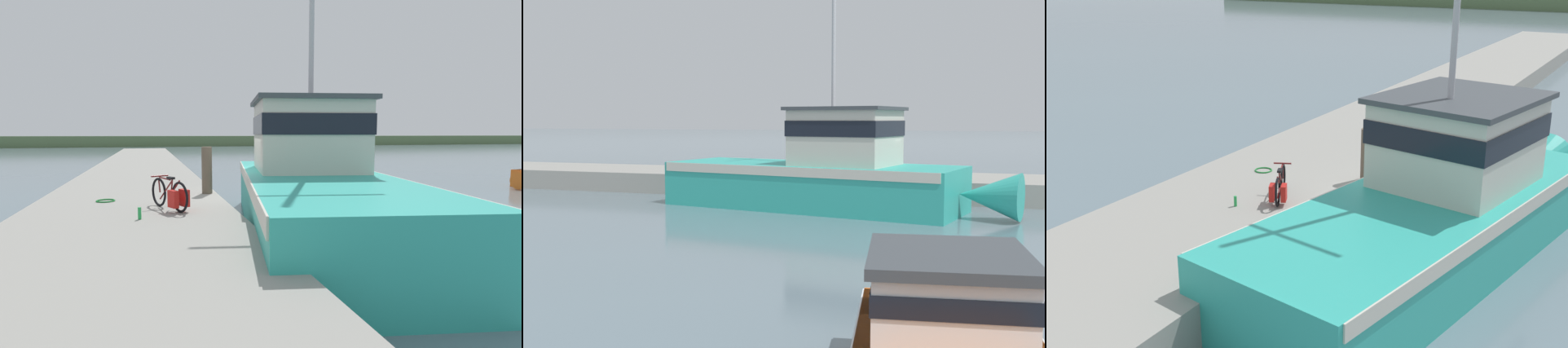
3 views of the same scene
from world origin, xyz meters
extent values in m
plane|color=slate|center=(0.00, 0.00, 0.00)|extent=(320.00, 320.00, 0.00)
cube|color=gray|center=(-3.36, 0.00, 0.43)|extent=(4.85, 80.00, 0.86)
cube|color=teal|center=(1.25, -1.85, 0.80)|extent=(5.41, 11.03, 1.60)
cone|color=teal|center=(2.41, 4.27, 0.80)|extent=(1.84, 2.15, 1.52)
cube|color=beige|center=(1.25, -1.85, 1.44)|extent=(5.44, 10.84, 0.32)
cube|color=beige|center=(1.50, -0.55, 2.55)|extent=(3.36, 3.70, 1.90)
cube|color=black|center=(1.50, -0.55, 2.88)|extent=(3.43, 3.77, 0.53)
cube|color=#3D4247|center=(1.50, -0.55, 3.56)|extent=(3.63, 3.99, 0.12)
cylinder|color=#B2B2B7|center=(1.41, -1.03, 6.83)|extent=(0.14, 0.14, 6.43)
cone|color=orange|center=(14.31, 3.73, 0.43)|extent=(1.00, 0.93, 0.81)
cube|color=silver|center=(16.59, 4.06, 1.25)|extent=(2.08, 1.84, 0.80)
cube|color=black|center=(16.59, 4.06, 1.39)|extent=(2.12, 1.88, 0.22)
cube|color=#3D4247|center=(16.59, 4.06, 1.71)|extent=(2.24, 1.99, 0.12)
torus|color=black|center=(-2.23, -2.25, 1.21)|extent=(0.35, 0.66, 0.71)
torus|color=black|center=(-2.66, -1.31, 1.21)|extent=(0.35, 0.66, 0.71)
cylinder|color=maroon|center=(-2.30, -2.09, 1.14)|extent=(0.18, 0.33, 0.19)
cylinder|color=maroon|center=(-2.39, -1.89, 1.32)|extent=(0.09, 0.14, 0.54)
cylinder|color=maroon|center=(-2.32, -2.05, 1.40)|extent=(0.23, 0.44, 0.40)
cylinder|color=maroon|center=(-2.50, -1.65, 1.31)|extent=(0.31, 0.61, 0.54)
cylinder|color=maroon|center=(-2.53, -1.60, 1.58)|extent=(0.26, 0.50, 0.05)
cylinder|color=maroon|center=(-2.65, -1.33, 1.39)|extent=(0.07, 0.10, 0.36)
cylinder|color=maroon|center=(-2.64, -1.36, 1.62)|extent=(0.42, 0.22, 0.04)
cube|color=black|center=(-2.40, -1.87, 1.62)|extent=(0.19, 0.26, 0.05)
cube|color=red|center=(-2.38, -2.26, 1.18)|extent=(0.24, 0.34, 0.39)
cube|color=red|center=(-2.12, -2.14, 1.18)|extent=(0.24, 0.34, 0.39)
cylinder|color=brown|center=(-1.23, 0.55, 1.56)|extent=(0.31, 0.31, 1.39)
torus|color=#197A2D|center=(-4.01, -0.17, 0.88)|extent=(0.48, 0.48, 0.04)
cylinder|color=green|center=(-3.09, -2.76, 0.99)|extent=(0.07, 0.07, 0.25)
camera|label=1|loc=(-2.87, -11.45, 2.64)|focal=28.00mm
camera|label=2|loc=(23.74, 4.56, 3.20)|focal=45.00mm
camera|label=3|loc=(5.57, -14.48, 6.48)|focal=45.00mm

